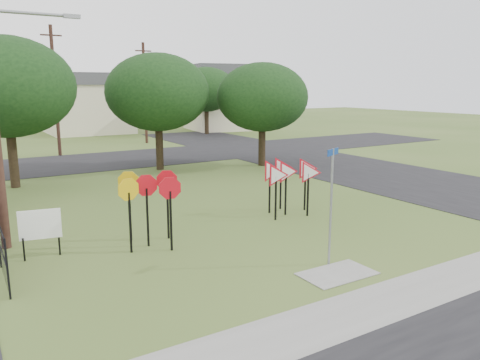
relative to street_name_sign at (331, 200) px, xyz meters
name	(u,v)px	position (x,y,z in m)	size (l,w,h in m)	color
ground	(283,248)	(-0.27, 1.76, -1.86)	(140.00, 140.00, 0.00)	#3D5620
sidewalk	(391,300)	(-0.27, -2.44, -1.85)	(30.00, 1.60, 0.02)	gray
planting_strip	(435,321)	(-0.27, -3.64, -1.85)	(30.00, 0.80, 0.02)	#3D5620
street_right	(342,166)	(11.73, 11.76, -1.85)	(8.00, 50.00, 0.02)	black
street_far	(104,161)	(-0.27, 21.76, -1.85)	(60.00, 8.00, 0.02)	black
curb_pad	(337,274)	(-0.27, -0.64, -1.85)	(2.00, 1.20, 0.02)	gray
street_name_sign	(331,200)	(0.00, 0.00, 0.00)	(0.63, 0.30, 3.27)	gray
stop_sign_cluster	(148,192)	(-3.69, 4.15, -0.15)	(2.16, 1.83, 2.29)	black
yield_sign_cluster	(288,173)	(2.23, 4.86, -0.25)	(2.71, 1.89, 2.18)	black
info_board	(40,226)	(-6.76, 4.75, -0.90)	(1.14, 0.25, 1.45)	black
far_pole_a	(55,90)	(-2.27, 25.76, 2.74)	(1.40, 0.24, 9.00)	#3F261D
far_pole_b	(145,92)	(5.73, 29.76, 2.49)	(1.40, 0.24, 8.50)	#3F261D
house_mid	(87,103)	(3.73, 41.76, 1.29)	(8.40, 8.40, 6.20)	#EEE5C0
house_right	(221,97)	(17.73, 37.76, 1.79)	(8.30, 8.30, 7.20)	#EEE5C0
tree_near_left	(6,87)	(-6.27, 15.76, 3.00)	(6.40, 6.40, 7.27)	#2E2314
tree_near_mid	(158,92)	(1.73, 16.76, 2.68)	(6.00, 6.00, 6.80)	#2E2314
tree_near_right	(262,97)	(7.73, 14.76, 2.36)	(5.60, 5.60, 6.33)	#2E2314
tree_far_right	(206,89)	(13.73, 33.76, 2.68)	(6.00, 6.00, 6.80)	#2E2314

